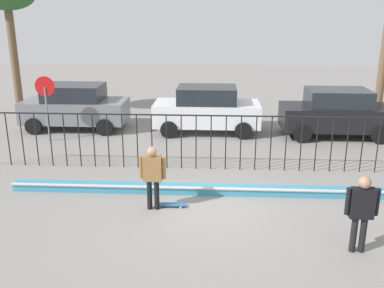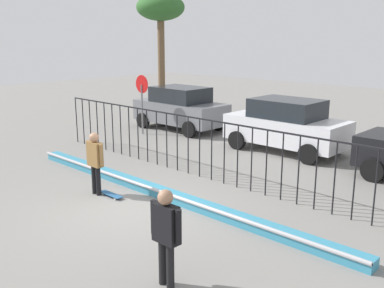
{
  "view_description": "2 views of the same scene",
  "coord_description": "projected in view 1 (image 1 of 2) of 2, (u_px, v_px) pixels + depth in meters",
  "views": [
    {
      "loc": [
        0.14,
        -9.95,
        4.85
      ],
      "look_at": [
        -0.57,
        2.51,
        0.96
      ],
      "focal_mm": 40.3,
      "sensor_mm": 36.0,
      "label": 1
    },
    {
      "loc": [
        7.99,
        -6.3,
        4.03
      ],
      "look_at": [
        0.05,
        2.11,
        1.23
      ],
      "focal_mm": 41.38,
      "sensor_mm": 36.0,
      "label": 2
    }
  ],
  "objects": [
    {
      "name": "parked_car_white",
      "position": [
        207.0,
        109.0,
        17.64
      ],
      "size": [
        4.3,
        2.12,
        1.9
      ],
      "rotation": [
        0.0,
        0.0,
        -0.04
      ],
      "color": "silver",
      "rests_on": "ground"
    },
    {
      "name": "ground_plane",
      "position": [
        209.0,
        210.0,
        10.94
      ],
      "size": [
        60.0,
        60.0,
        0.0
      ],
      "primitive_type": "plane",
      "color": "gray"
    },
    {
      "name": "skateboard",
      "position": [
        170.0,
        205.0,
        11.1
      ],
      "size": [
        0.8,
        0.2,
        0.07
      ],
      "rotation": [
        0.0,
        0.0,
        0.12
      ],
      "color": "#26598C",
      "rests_on": "ground"
    },
    {
      "name": "parked_car_black",
      "position": [
        336.0,
        113.0,
        17.04
      ],
      "size": [
        4.3,
        2.12,
        1.9
      ],
      "rotation": [
        0.0,
        0.0,
        -0.05
      ],
      "color": "black",
      "rests_on": "ground"
    },
    {
      "name": "perimeter_fence",
      "position": [
        211.0,
        136.0,
        13.44
      ],
      "size": [
        14.04,
        0.04,
        1.77
      ],
      "color": "black",
      "rests_on": "ground"
    },
    {
      "name": "stop_sign",
      "position": [
        46.0,
        100.0,
        16.27
      ],
      "size": [
        0.76,
        0.07,
        2.5
      ],
      "color": "slate",
      "rests_on": "ground"
    },
    {
      "name": "camera_operator",
      "position": [
        362.0,
        207.0,
        8.76
      ],
      "size": [
        0.68,
        0.26,
        1.69
      ],
      "rotation": [
        0.0,
        0.0,
        2.22
      ],
      "color": "black",
      "rests_on": "ground"
    },
    {
      "name": "parked_car_gray",
      "position": [
        75.0,
        106.0,
        18.13
      ],
      "size": [
        4.3,
        2.12,
        1.9
      ],
      "rotation": [
        0.0,
        0.0,
        -0.07
      ],
      "color": "slate",
      "rests_on": "ground"
    },
    {
      "name": "bowl_coping_ledge",
      "position": [
        209.0,
        190.0,
        11.87
      ],
      "size": [
        11.0,
        0.4,
        0.27
      ],
      "color": "teal",
      "rests_on": "ground"
    },
    {
      "name": "palm_tree_short",
      "position": [
        7.0,
        0.0,
        18.9
      ],
      "size": [
        2.44,
        2.44,
        6.17
      ],
      "color": "brown",
      "rests_on": "ground"
    },
    {
      "name": "skateboarder",
      "position": [
        153.0,
        172.0,
        10.7
      ],
      "size": [
        0.67,
        0.25,
        1.66
      ],
      "rotation": [
        0.0,
        0.0,
        -0.39
      ],
      "color": "black",
      "rests_on": "ground"
    }
  ]
}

